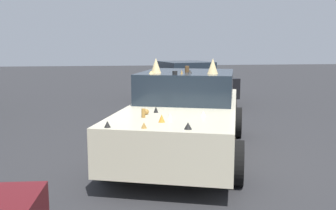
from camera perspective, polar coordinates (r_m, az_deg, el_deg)
name	(u,v)px	position (r m, az deg, el deg)	size (l,w,h in m)	color
ground_plane	(184,153)	(7.00, 2.45, -7.24)	(60.00, 60.00, 0.00)	#2D2D30
art_car_decorated	(185,113)	(6.92, 2.59, -1.27)	(4.97, 3.18, 1.73)	beige
parked_sedan_far_right	(189,81)	(13.44, 3.10, 3.61)	(4.27, 2.58, 1.37)	black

